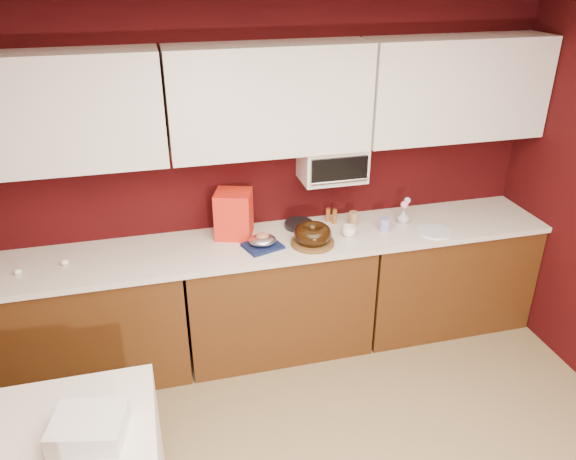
{
  "coord_description": "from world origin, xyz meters",
  "views": [
    {
      "loc": [
        -0.78,
        -1.45,
        2.7
      ],
      "look_at": [
        0.06,
        1.84,
        1.02
      ],
      "focal_mm": 35.0,
      "sensor_mm": 36.0,
      "label": 1
    }
  ],
  "objects_px": {
    "pandoro_box": "(234,214)",
    "flower_vase": "(403,216)",
    "coffee_mug": "(349,230)",
    "foil_ham_nest": "(263,240)",
    "blue_jar": "(385,224)",
    "newspaper_stack": "(89,428)",
    "toaster_oven": "(332,163)",
    "bundt_cake": "(313,234)"
  },
  "relations": [
    {
      "from": "pandoro_box",
      "to": "toaster_oven",
      "type": "bearing_deg",
      "value": 20.34
    },
    {
      "from": "coffee_mug",
      "to": "newspaper_stack",
      "type": "relative_size",
      "value": 0.3
    },
    {
      "from": "foil_ham_nest",
      "to": "blue_jar",
      "type": "xyz_separation_m",
      "value": [
        0.91,
        0.04,
        -0.01
      ]
    },
    {
      "from": "foil_ham_nest",
      "to": "blue_jar",
      "type": "height_order",
      "value": "blue_jar"
    },
    {
      "from": "coffee_mug",
      "to": "bundt_cake",
      "type": "bearing_deg",
      "value": -169.33
    },
    {
      "from": "foil_ham_nest",
      "to": "blue_jar",
      "type": "distance_m",
      "value": 0.91
    },
    {
      "from": "coffee_mug",
      "to": "blue_jar",
      "type": "distance_m",
      "value": 0.28
    },
    {
      "from": "coffee_mug",
      "to": "newspaper_stack",
      "type": "xyz_separation_m",
      "value": [
        -1.7,
        -1.31,
        -0.14
      ]
    },
    {
      "from": "pandoro_box",
      "to": "flower_vase",
      "type": "bearing_deg",
      "value": 13.87
    },
    {
      "from": "pandoro_box",
      "to": "blue_jar",
      "type": "relative_size",
      "value": 3.54
    },
    {
      "from": "coffee_mug",
      "to": "blue_jar",
      "type": "bearing_deg",
      "value": 5.36
    },
    {
      "from": "toaster_oven",
      "to": "pandoro_box",
      "type": "distance_m",
      "value": 0.78
    },
    {
      "from": "coffee_mug",
      "to": "foil_ham_nest",
      "type": "bearing_deg",
      "value": -179.12
    },
    {
      "from": "toaster_oven",
      "to": "flower_vase",
      "type": "bearing_deg",
      "value": -13.5
    },
    {
      "from": "pandoro_box",
      "to": "coffee_mug",
      "type": "height_order",
      "value": "pandoro_box"
    },
    {
      "from": "toaster_oven",
      "to": "coffee_mug",
      "type": "distance_m",
      "value": 0.49
    },
    {
      "from": "pandoro_box",
      "to": "newspaper_stack",
      "type": "relative_size",
      "value": 1.06
    },
    {
      "from": "coffee_mug",
      "to": "flower_vase",
      "type": "height_order",
      "value": "flower_vase"
    },
    {
      "from": "blue_jar",
      "to": "pandoro_box",
      "type": "bearing_deg",
      "value": 169.97
    },
    {
      "from": "foil_ham_nest",
      "to": "coffee_mug",
      "type": "relative_size",
      "value": 1.97
    },
    {
      "from": "flower_vase",
      "to": "newspaper_stack",
      "type": "bearing_deg",
      "value": -146.66
    },
    {
      "from": "bundt_cake",
      "to": "coffee_mug",
      "type": "bearing_deg",
      "value": 10.67
    },
    {
      "from": "bundt_cake",
      "to": "pandoro_box",
      "type": "bearing_deg",
      "value": 151.57
    },
    {
      "from": "foil_ham_nest",
      "to": "flower_vase",
      "type": "distance_m",
      "value": 1.1
    },
    {
      "from": "blue_jar",
      "to": "bundt_cake",
      "type": "bearing_deg",
      "value": -171.96
    },
    {
      "from": "flower_vase",
      "to": "newspaper_stack",
      "type": "distance_m",
      "value": 2.59
    },
    {
      "from": "flower_vase",
      "to": "bundt_cake",
      "type": "bearing_deg",
      "value": -167.81
    },
    {
      "from": "bundt_cake",
      "to": "foil_ham_nest",
      "type": "distance_m",
      "value": 0.35
    },
    {
      "from": "pandoro_box",
      "to": "newspaper_stack",
      "type": "xyz_separation_m",
      "value": [
        -0.92,
        -1.53,
        -0.26
      ]
    },
    {
      "from": "coffee_mug",
      "to": "newspaper_stack",
      "type": "height_order",
      "value": "coffee_mug"
    },
    {
      "from": "coffee_mug",
      "to": "toaster_oven",
      "type": "bearing_deg",
      "value": 105.18
    },
    {
      "from": "foil_ham_nest",
      "to": "flower_vase",
      "type": "xyz_separation_m",
      "value": [
        1.09,
        0.12,
        0.0
      ]
    },
    {
      "from": "foil_ham_nest",
      "to": "coffee_mug",
      "type": "xyz_separation_m",
      "value": [
        0.63,
        0.01,
        -0.01
      ]
    },
    {
      "from": "toaster_oven",
      "to": "newspaper_stack",
      "type": "height_order",
      "value": "toaster_oven"
    },
    {
      "from": "flower_vase",
      "to": "pandoro_box",
      "type": "bearing_deg",
      "value": 175.09
    },
    {
      "from": "toaster_oven",
      "to": "foil_ham_nest",
      "type": "distance_m",
      "value": 0.74
    },
    {
      "from": "blue_jar",
      "to": "toaster_oven",
      "type": "bearing_deg",
      "value": 149.1
    },
    {
      "from": "toaster_oven",
      "to": "blue_jar",
      "type": "height_order",
      "value": "toaster_oven"
    },
    {
      "from": "foil_ham_nest",
      "to": "pandoro_box",
      "type": "xyz_separation_m",
      "value": [
        -0.15,
        0.22,
        0.11
      ]
    },
    {
      "from": "toaster_oven",
      "to": "foil_ham_nest",
      "type": "bearing_deg",
      "value": -156.56
    },
    {
      "from": "pandoro_box",
      "to": "flower_vase",
      "type": "height_order",
      "value": "pandoro_box"
    },
    {
      "from": "bundt_cake",
      "to": "blue_jar",
      "type": "bearing_deg",
      "value": 8.04
    }
  ]
}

